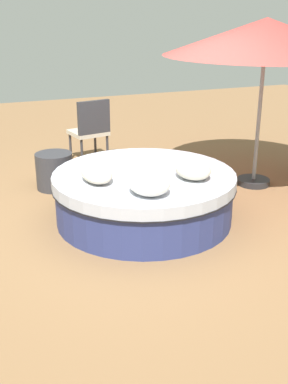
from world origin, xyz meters
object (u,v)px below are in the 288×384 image
throw_pillow_0 (96,174)px  patio_umbrella (266,37)px  throw_pillow_1 (149,183)px  patio_chair (91,127)px  throw_pillow_2 (193,170)px  round_bed (144,196)px  side_table (55,171)px

throw_pillow_0 → patio_umbrella: (0.59, -2.39, 1.29)m
throw_pillow_0 → throw_pillow_1: bearing=-145.6°
patio_chair → patio_umbrella: bearing=-56.5°
throw_pillow_1 → patio_umbrella: size_ratio=0.18×
throw_pillow_2 → round_bed: bearing=50.7°
throw_pillow_2 → patio_umbrella: (0.88, -1.40, 1.27)m
throw_pillow_2 → patio_umbrella: size_ratio=0.18×
round_bed → patio_umbrella: (0.53, -1.83, 1.64)m
round_bed → side_table: round_bed is taller
throw_pillow_1 → patio_umbrella: (1.13, -2.01, 1.26)m
throw_pillow_2 → throw_pillow_0: bearing=73.2°
throw_pillow_1 → patio_chair: 2.97m
throw_pillow_0 → throw_pillow_2: throw_pillow_2 is taller
throw_pillow_0 → throw_pillow_1: (-0.55, -0.38, 0.03)m
patio_umbrella → side_table: bearing=71.4°
patio_chair → patio_umbrella: (-1.82, -1.78, 1.37)m
throw_pillow_1 → patio_chair: size_ratio=0.48×
throw_pillow_2 → patio_umbrella: 2.09m
throw_pillow_0 → patio_chair: bearing=-14.2°
round_bed → side_table: 1.58m
patio_umbrella → side_table: (0.86, 2.56, -1.69)m
patio_umbrella → round_bed: bearing=106.3°
throw_pillow_0 → patio_umbrella: patio_umbrella is taller
side_table → patio_chair: bearing=-39.1°
side_table → throw_pillow_0: bearing=-173.3°
patio_chair → round_bed: bearing=-102.1°
throw_pillow_1 → throw_pillow_2: bearing=-67.5°
side_table → throw_pillow_1: bearing=-164.7°
throw_pillow_2 → patio_chair: 2.73m
round_bed → throw_pillow_2: 0.66m
throw_pillow_0 → patio_chair: patio_chair is taller
round_bed → throw_pillow_2: throw_pillow_2 is taller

